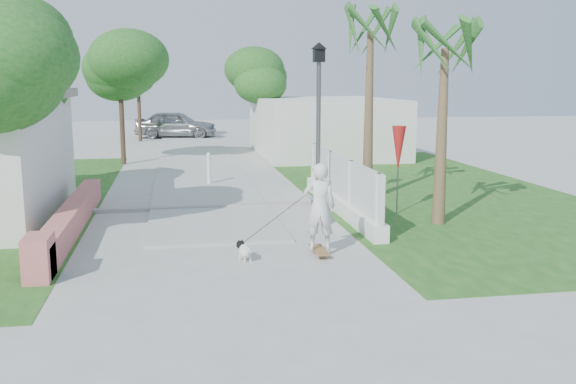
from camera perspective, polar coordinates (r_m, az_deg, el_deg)
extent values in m
plane|color=#B7B7B2|center=(11.80, -5.31, -7.23)|extent=(90.00, 90.00, 0.00)
cube|color=#B7B7B2|center=(31.44, -8.39, 3.59)|extent=(3.20, 36.00, 0.06)
cube|color=#999993|center=(17.60, -6.96, -1.33)|extent=(6.50, 0.25, 0.10)
cube|color=#1F571B|center=(21.08, 12.08, 0.28)|extent=(8.00, 20.00, 0.01)
cube|color=#C26365|center=(15.75, -18.64, -2.20)|extent=(0.45, 8.00, 0.60)
cube|color=#C26365|center=(12.09, -21.28, -5.50)|extent=(0.45, 0.80, 0.80)
cube|color=white|center=(17.11, 4.66, -1.10)|extent=(0.35, 7.00, 0.40)
cube|color=white|center=(16.98, 4.70, 1.38)|extent=(0.10, 7.00, 1.10)
cube|color=white|center=(13.99, 8.02, -1.37)|extent=(0.14, 0.14, 1.50)
cube|color=white|center=(16.06, 5.60, 0.15)|extent=(0.14, 0.14, 1.50)
cube|color=white|center=(18.16, 3.73, 1.32)|extent=(0.14, 0.14, 1.50)
cube|color=white|center=(20.09, 2.38, 2.17)|extent=(0.14, 0.14, 1.50)
cube|color=silver|center=(30.12, 3.21, 5.83)|extent=(6.00, 8.00, 2.60)
cylinder|color=#59595E|center=(17.48, 2.66, -1.01)|extent=(0.36, 0.36, 0.30)
cylinder|color=#59595E|center=(17.22, 2.71, 5.04)|extent=(0.12, 0.12, 4.00)
cube|color=black|center=(17.17, 2.77, 12.04)|extent=(0.28, 0.28, 0.35)
cone|color=black|center=(17.18, 2.78, 12.87)|extent=(0.44, 0.44, 0.18)
cylinder|color=white|center=(21.47, -7.05, 1.93)|extent=(0.12, 0.12, 1.00)
sphere|color=white|center=(21.40, -7.08, 3.31)|extent=(0.14, 0.14, 0.14)
cylinder|color=#59595E|center=(16.92, 9.73, 1.41)|extent=(0.04, 0.04, 2.00)
cone|color=red|center=(16.83, 9.80, 3.76)|extent=(0.36, 0.36, 1.20)
cylinder|color=#4C3826|center=(14.77, -24.17, 3.05)|extent=(0.20, 0.20, 3.85)
ellipsoid|color=#175219|center=(14.45, -24.15, 10.88)|extent=(3.06, 3.06, 2.30)
cylinder|color=#4C3826|center=(20.34, -23.18, 4.30)|extent=(0.20, 0.20, 3.50)
ellipsoid|color=#175219|center=(20.27, -23.47, 8.52)|extent=(3.20, 3.20, 2.40)
ellipsoid|color=#175219|center=(20.02, -23.11, 9.54)|extent=(2.72, 2.72, 2.05)
ellipsoid|color=#175219|center=(20.51, -24.04, 10.45)|extent=(2.40, 2.40, 1.79)
cylinder|color=#4C3826|center=(27.36, -14.56, 6.42)|extent=(0.20, 0.20, 3.85)
ellipsoid|color=#175219|center=(27.32, -14.71, 9.87)|extent=(3.40, 3.40, 2.55)
ellipsoid|color=#175219|center=(27.10, -14.35, 10.63)|extent=(2.89, 2.89, 2.18)
ellipsoid|color=#175219|center=(27.54, -15.16, 11.31)|extent=(2.55, 2.55, 1.90)
cylinder|color=#4C3826|center=(31.55, -2.61, 6.84)|extent=(0.20, 0.20, 3.50)
ellipsoid|color=#175219|center=(31.50, -2.63, 9.57)|extent=(3.00, 3.00, 2.25)
ellipsoid|color=#175219|center=(31.33, -2.22, 10.21)|extent=(2.55, 2.55, 1.92)
ellipsoid|color=#175219|center=(31.68, -3.06, 10.83)|extent=(2.25, 2.25, 1.68)
cylinder|color=#4C3826|center=(37.32, -13.09, 7.35)|extent=(0.20, 0.20, 3.85)
ellipsoid|color=#175219|center=(37.28, -13.19, 9.88)|extent=(3.20, 3.20, 2.40)
ellipsoid|color=#175219|center=(37.08, -12.92, 10.44)|extent=(2.72, 2.72, 2.05)
ellipsoid|color=#175219|center=(37.50, -13.53, 10.94)|extent=(2.40, 2.40, 1.79)
cone|color=brown|center=(18.60, 7.18, 6.58)|extent=(0.32, 0.32, 4.80)
cone|color=brown|center=(15.81, 13.49, 4.70)|extent=(0.32, 0.32, 4.20)
cube|color=olive|center=(12.97, 2.78, -5.15)|extent=(0.41, 0.94, 0.02)
imported|color=silver|center=(12.77, 2.82, -1.30)|extent=(0.70, 0.52, 1.75)
cylinder|color=gray|center=(12.66, 2.75, -5.83)|extent=(0.03, 0.07, 0.07)
cylinder|color=gray|center=(12.70, 3.47, -5.79)|extent=(0.03, 0.07, 0.07)
cylinder|color=gray|center=(13.28, 2.12, -5.07)|extent=(0.03, 0.07, 0.07)
cylinder|color=gray|center=(13.31, 2.81, -5.04)|extent=(0.03, 0.07, 0.07)
ellipsoid|color=silver|center=(12.50, -3.83, -5.26)|extent=(0.39, 0.48, 0.27)
sphere|color=black|center=(12.66, -4.25, -4.70)|extent=(0.17, 0.17, 0.17)
sphere|color=silver|center=(12.73, -4.41, -4.71)|extent=(0.08, 0.08, 0.08)
cone|color=black|center=(12.62, -4.41, -4.37)|extent=(0.05, 0.05, 0.06)
cone|color=black|center=(12.65, -4.09, -4.32)|extent=(0.05, 0.05, 0.06)
cylinder|color=silver|center=(12.60, -4.27, -5.81)|extent=(0.04, 0.04, 0.12)
cylinder|color=silver|center=(12.65, -3.78, -5.73)|extent=(0.04, 0.04, 0.12)
cylinder|color=silver|center=(12.43, -3.86, -6.03)|extent=(0.04, 0.04, 0.12)
cylinder|color=silver|center=(12.48, -3.36, -5.95)|extent=(0.04, 0.04, 0.12)
cylinder|color=silver|center=(12.31, -3.41, -5.16)|extent=(0.06, 0.10, 0.10)
imported|color=#A9ADB1|center=(39.22, -9.93, 5.95)|extent=(5.05, 2.78, 1.63)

